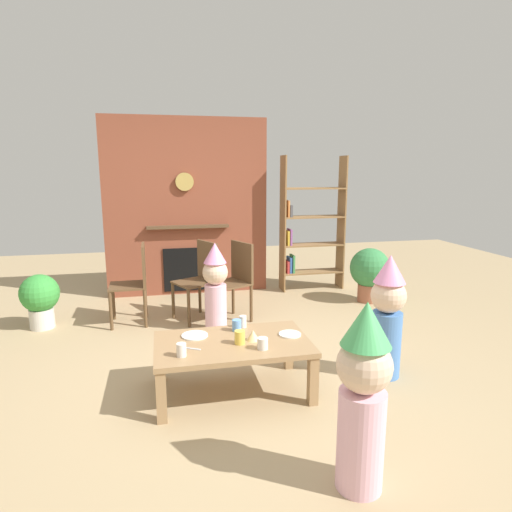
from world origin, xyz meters
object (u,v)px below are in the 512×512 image
bookshelf (308,230)px  paper_plate_front (290,334)px  child_in_pink (387,313)px  paper_cup_far_left (240,337)px  potted_plant_tall (370,271)px  paper_cup_near_right (263,343)px  dining_chair_middle (201,275)px  coffee_table (233,349)px  child_by_the_chairs (215,285)px  dining_chair_left (136,279)px  dining_chair_right (236,276)px  paper_plate_rear (195,335)px  child_with_cone_hat (363,393)px  paper_cup_near_left (181,350)px  paper_cup_center (237,325)px  potted_plant_short (40,298)px  birthday_cake_slice (253,335)px  paper_cup_far_right (243,322)px

bookshelf → paper_plate_front: (-1.08, -2.71, -0.44)m
bookshelf → child_in_pink: 2.77m
paper_cup_far_left → potted_plant_tall: (2.09, 2.03, -0.06)m
paper_cup_near_right → dining_chair_middle: (-0.27, 1.98, 0.05)m
coffee_table → child_by_the_chairs: 1.34m
paper_cup_far_left → dining_chair_left: dining_chair_left is taller
paper_plate_front → dining_chair_right: (-0.16, 1.63, 0.09)m
paper_plate_rear → potted_plant_tall: size_ratio=0.29×
paper_cup_near_right → child_by_the_chairs: (-0.16, 1.52, 0.05)m
child_with_cone_hat → dining_chair_right: bearing=-19.2°
bookshelf → child_with_cone_hat: bearing=-105.0°
dining_chair_left → potted_plant_tall: (2.94, 0.19, -0.10)m
coffee_table → paper_cup_near_right: 0.29m
paper_plate_rear → dining_chair_right: bearing=68.5°
dining_chair_left → child_with_cone_hat: bearing=112.5°
paper_cup_near_left → paper_plate_front: 0.90m
dining_chair_left → coffee_table: bearing=112.9°
paper_cup_center → paper_plate_front: paper_cup_center is taller
paper_plate_front → dining_chair_left: dining_chair_left is taller
child_by_the_chairs → dining_chair_left: child_by_the_chairs is taller
paper_cup_near_left → potted_plant_tall: size_ratio=0.14×
paper_cup_center → child_with_cone_hat: (0.43, -1.40, 0.10)m
dining_chair_right → potted_plant_short: bearing=-29.8°
coffee_table → potted_plant_tall: bearing=42.7°
dining_chair_left → paper_cup_near_right: bearing=115.5°
potted_plant_short → paper_plate_front: bearing=-38.2°
dining_chair_right → paper_cup_near_right: bearing=61.3°
dining_chair_middle → potted_plant_short: bearing=-27.5°
paper_cup_near_left → potted_plant_short: 2.48m
paper_cup_near_left → dining_chair_right: size_ratio=0.11×
paper_plate_front → birthday_cake_slice: (-0.31, -0.04, 0.04)m
potted_plant_tall → child_with_cone_hat: bearing=-117.4°
child_by_the_chairs → potted_plant_tall: child_by_the_chairs is taller
dining_chair_left → dining_chair_right: (1.11, -0.12, 0.00)m
paper_cup_near_right → child_in_pink: child_in_pink is taller
coffee_table → paper_plate_rear: (-0.27, 0.17, 0.06)m
birthday_cake_slice → dining_chair_middle: (-0.23, 1.80, 0.05)m
paper_cup_center → potted_plant_short: size_ratio=0.16×
paper_cup_near_left → birthday_cake_slice: (0.55, 0.18, -0.01)m
paper_cup_far_right → paper_plate_front: bearing=-37.2°
dining_chair_right → potted_plant_short: 2.14m
child_by_the_chairs → dining_chair_left: bearing=-117.0°
bookshelf → birthday_cake_slice: 3.11m
coffee_table → child_with_cone_hat: 1.30m
paper_cup_far_left → child_by_the_chairs: 1.38m
paper_cup_far_left → paper_cup_far_right: (0.09, 0.34, -0.00)m
bookshelf → coffee_table: 3.19m
paper_cup_near_right → potted_plant_tall: (1.95, 2.17, -0.05)m
birthday_cake_slice → dining_chair_middle: size_ratio=0.11×
coffee_table → paper_cup_far_right: 0.34m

